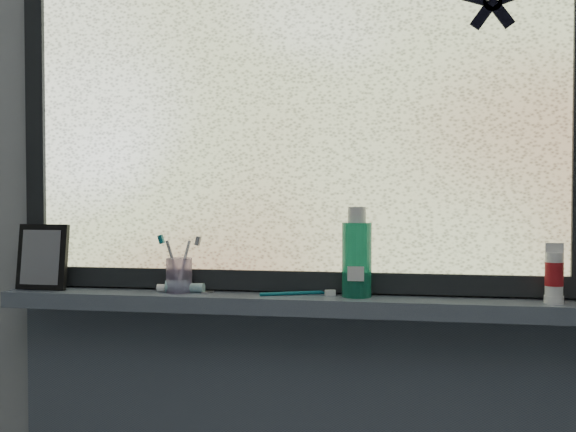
# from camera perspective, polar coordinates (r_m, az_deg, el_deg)

# --- Properties ---
(wall_back) EXTENTS (3.00, 0.01, 2.50)m
(wall_back) POSITION_cam_1_polar(r_m,az_deg,el_deg) (1.63, 3.29, 1.31)
(wall_back) COLOR #9EA3A8
(wall_back) RESTS_ON ground
(windowsill) EXTENTS (1.62, 0.14, 0.04)m
(windowsill) POSITION_cam_1_polar(r_m,az_deg,el_deg) (1.57, 2.96, -7.85)
(windowsill) COLOR #515B6C
(windowsill) RESTS_ON wall_back
(window_pane) EXTENTS (1.50, 0.01, 1.00)m
(window_pane) POSITION_cam_1_polar(r_m,az_deg,el_deg) (1.63, 3.21, 11.21)
(window_pane) COLOR silver
(window_pane) RESTS_ON wall_back
(frame_bottom) EXTENTS (1.60, 0.03, 0.05)m
(frame_bottom) POSITION_cam_1_polar(r_m,az_deg,el_deg) (1.61, 3.17, -5.82)
(frame_bottom) COLOR black
(frame_bottom) RESTS_ON windowsill
(frame_left) EXTENTS (0.05, 0.03, 1.10)m
(frame_left) POSITION_cam_1_polar(r_m,az_deg,el_deg) (1.88, -21.42, 9.83)
(frame_left) COLOR black
(frame_left) RESTS_ON wall_back
(starfish_sticker) EXTENTS (0.15, 0.02, 0.15)m
(starfish_sticker) POSITION_cam_1_polar(r_m,az_deg,el_deg) (1.66, 17.71, 17.66)
(starfish_sticker) COLOR black
(starfish_sticker) RESTS_ON window_pane
(vanity_mirror) EXTENTS (0.14, 0.07, 0.17)m
(vanity_mirror) POSITION_cam_1_polar(r_m,az_deg,el_deg) (1.79, -20.97, -3.41)
(vanity_mirror) COLOR black
(vanity_mirror) RESTS_ON windowsill
(toothpaste_tube) EXTENTS (0.18, 0.06, 0.03)m
(toothpaste_tube) POSITION_cam_1_polar(r_m,az_deg,el_deg) (1.65, -9.28, -6.20)
(toothpaste_tube) COLOR silver
(toothpaste_tube) RESTS_ON windowsill
(toothbrush_cup) EXTENTS (0.07, 0.07, 0.09)m
(toothbrush_cup) POSITION_cam_1_polar(r_m,az_deg,el_deg) (1.65, -9.66, -5.21)
(toothbrush_cup) COLOR #A690BE
(toothbrush_cup) RESTS_ON windowsill
(toothbrush_lying) EXTENTS (0.19, 0.10, 0.01)m
(toothbrush_lying) POSITION_cam_1_polar(r_m,az_deg,el_deg) (1.59, 0.41, -6.80)
(toothbrush_lying) COLOR #0C5F6C
(toothbrush_lying) RESTS_ON windowsill
(mouthwash_bottle) EXTENTS (0.08, 0.08, 0.18)m
(mouthwash_bottle) POSITION_cam_1_polar(r_m,az_deg,el_deg) (1.56, 6.13, -3.18)
(mouthwash_bottle) COLOR #1B8F69
(mouthwash_bottle) RESTS_ON windowsill
(cream_tube) EXTENTS (0.05, 0.05, 0.10)m
(cream_tube) POSITION_cam_1_polar(r_m,az_deg,el_deg) (1.57, 22.58, -4.56)
(cream_tube) COLOR silver
(cream_tube) RESTS_ON windowsill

